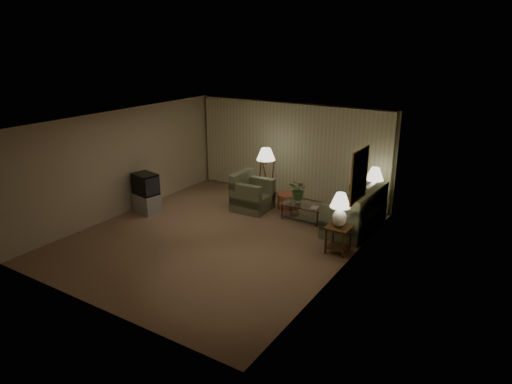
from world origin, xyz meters
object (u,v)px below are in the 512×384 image
side_table_far (372,204)px  floor_lamp (266,175)px  table_lamp_far (374,180)px  ottoman (288,201)px  coffee_table (303,210)px  table_lamp_near (340,207)px  vase (298,201)px  sofa (354,213)px  side_table_near (338,235)px  armchair (253,196)px  tv_cabinet (147,203)px  crt_tv (145,184)px

side_table_far → floor_lamp: floor_lamp is taller
table_lamp_far → ottoman: (-2.17, -0.41, -0.85)m
table_lamp_far → ottoman: size_ratio=1.28×
side_table_far → coffee_table: (-1.44, -0.96, -0.13)m
table_lamp_near → ottoman: table_lamp_near is taller
ottoman → vase: vase is taller
sofa → side_table_near: sofa is taller
side_table_near → side_table_far: (-0.00, 2.21, -0.00)m
table_lamp_near → ottoman: 2.95m
armchair → tv_cabinet: size_ratio=1.25×
armchair → vase: armchair is taller
table_lamp_far → table_lamp_near: bearing=-90.0°
vase → side_table_far: bearing=31.1°
crt_tv → vase: (3.61, 1.69, -0.29)m
armchair → tv_cabinet: armchair is taller
crt_tv → floor_lamp: (2.32, 2.23, 0.05)m
table_lamp_near → floor_lamp: size_ratio=0.47×
floor_lamp → sofa: bearing=-9.2°
sofa → tv_cabinet: (-5.05, -1.79, -0.17)m
armchair → side_table_near: 3.16m
table_lamp_far → vase: table_lamp_far is taller
table_lamp_far → vase: 1.95m
table_lamp_near → table_lamp_far: 2.21m
crt_tv → ottoman: bearing=48.2°
table_lamp_near → coffee_table: table_lamp_near is taller
side_table_near → tv_cabinet: 5.22m
crt_tv → ottoman: (3.03, 2.25, -0.58)m
armchair → ottoman: (0.75, 0.62, -0.20)m
table_lamp_far → crt_tv: (-5.20, -2.65, -0.27)m
sofa → ottoman: bearing=-100.9°
side_table_near → table_lamp_far: bearing=90.0°
floor_lamp → ottoman: 0.94m
side_table_near → crt_tv: bearing=-175.2°
crt_tv → table_lamp_far: bearing=38.7°
side_table_near → tv_cabinet: (-5.20, -0.44, -0.16)m
tv_cabinet → floor_lamp: (2.32, 2.23, 0.57)m
table_lamp_far → ottoman: bearing=-169.4°
table_lamp_far → tv_cabinet: bearing=-153.0°
sofa → coffee_table: sofa is taller
side_table_near → tv_cabinet: bearing=-175.2°
table_lamp_near → tv_cabinet: 5.28m
crt_tv → side_table_near: bearing=16.5°
table_lamp_near → floor_lamp: bearing=148.1°
side_table_near → tv_cabinet: size_ratio=0.74×
sofa → table_lamp_near: (0.15, -1.35, 0.62)m
sofa → ottoman: 2.09m
sofa → table_lamp_far: table_lamp_far is taller
table_lamp_near → crt_tv: 5.23m
coffee_table → vase: 0.26m
table_lamp_near → side_table_near: bearing=7.1°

